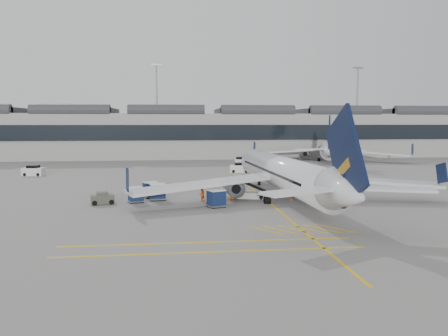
{
  "coord_description": "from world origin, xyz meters",
  "views": [
    {
      "loc": [
        -0.6,
        -41.7,
        8.92
      ],
      "look_at": [
        4.87,
        4.82,
        4.0
      ],
      "focal_mm": 35.0,
      "sensor_mm": 36.0,
      "label": 1
    }
  ],
  "objects": [
    {
      "name": "airliner_far",
      "position": [
        35.66,
        55.71,
        3.03
      ],
      "size": [
        33.25,
        36.8,
        10.3
      ],
      "rotation": [
        0.0,
        0.0,
        -0.37
      ],
      "color": "silver",
      "rests_on": "ground"
    },
    {
      "name": "service_van_right",
      "position": [
        11.18,
        34.79,
        0.78
      ],
      "size": [
        3.51,
        1.92,
        1.75
      ],
      "rotation": [
        0.0,
        0.0,
        -0.06
      ],
      "color": "silver",
      "rests_on": "ground"
    },
    {
      "name": "baggage_cart_c",
      "position": [
        -2.39,
        8.31,
        1.02
      ],
      "size": [
        2.02,
        1.75,
        1.9
      ],
      "rotation": [
        0.0,
        0.0,
        0.16
      ],
      "color": "gray",
      "rests_on": "ground"
    },
    {
      "name": "belt_loader",
      "position": [
        8.18,
        8.56,
        0.59
      ],
      "size": [
        5.08,
        2.67,
        2.01
      ],
      "rotation": [
        0.0,
        0.0,
        -0.28
      ],
      "color": "beige",
      "rests_on": "ground"
    },
    {
      "name": "service_van_mid",
      "position": [
        13.31,
        46.4,
        0.84
      ],
      "size": [
        3.03,
        4.05,
        1.87
      ],
      "rotation": [
        0.0,
        0.0,
        1.19
      ],
      "color": "silver",
      "rests_on": "ground"
    },
    {
      "name": "apron_markings",
      "position": [
        10.0,
        10.0,
        0.01
      ],
      "size": [
        0.25,
        60.0,
        0.01
      ],
      "primitive_type": "cube",
      "color": "gold",
      "rests_on": "ground"
    },
    {
      "name": "safety_cone_engine",
      "position": [
        12.9,
        6.56,
        0.22
      ],
      "size": [
        0.32,
        0.32,
        0.45
      ],
      "primitive_type": "cone",
      "color": "#F24C0A",
      "rests_on": "ground"
    },
    {
      "name": "ramp_agent_a",
      "position": [
        5.98,
        6.56,
        0.85
      ],
      "size": [
        0.72,
        0.6,
        1.7
      ],
      "primitive_type": "imported",
      "rotation": [
        0.0,
        0.0,
        0.37
      ],
      "color": "#DB5D0B",
      "rests_on": "ground"
    },
    {
      "name": "airliner_main",
      "position": [
        12.03,
        6.57,
        3.05
      ],
      "size": [
        35.72,
        39.08,
        10.38
      ],
      "rotation": [
        0.0,
        0.0,
        0.04
      ],
      "color": "silver",
      "rests_on": "ground"
    },
    {
      "name": "terminal",
      "position": [
        0.0,
        71.93,
        6.14
      ],
      "size": [
        200.0,
        20.45,
        12.4
      ],
      "color": "#9E9E99",
      "rests_on": "ground"
    },
    {
      "name": "pushback_tug",
      "position": [
        -8.32,
        6.66,
        0.61
      ],
      "size": [
        2.73,
        2.01,
        1.37
      ],
      "rotation": [
        0.0,
        0.0,
        0.23
      ],
      "color": "#4A4E42",
      "rests_on": "ground"
    },
    {
      "name": "baggage_cart_b",
      "position": [
        -3.24,
        10.19,
        1.01
      ],
      "size": [
        2.21,
        2.04,
        1.88
      ],
      "rotation": [
        0.0,
        0.0,
        0.39
      ],
      "color": "gray",
      "rests_on": "ground"
    },
    {
      "name": "baggage_cart_a",
      "position": [
        3.89,
        3.39,
        1.0
      ],
      "size": [
        2.21,
        2.05,
        1.86
      ],
      "rotation": [
        0.0,
        0.0,
        0.42
      ],
      "color": "gray",
      "rests_on": "ground"
    },
    {
      "name": "baggage_cart_d",
      "position": [
        -4.78,
        7.16,
        0.93
      ],
      "size": [
        1.98,
        1.78,
        1.74
      ],
      "rotation": [
        0.0,
        0.0,
        0.29
      ],
      "color": "gray",
      "rests_on": "ground"
    },
    {
      "name": "ramp_agent_b",
      "position": [
        2.56,
        6.9,
        0.85
      ],
      "size": [
        1.04,
        1.02,
        1.69
      ],
      "primitive_type": "imported",
      "rotation": [
        0.0,
        0.0,
        3.84
      ],
      "color": "#EA440C",
      "rests_on": "ground"
    },
    {
      "name": "light_masts",
      "position": [
        -1.67,
        86.0,
        14.49
      ],
      "size": [
        113.0,
        0.6,
        25.45
      ],
      "color": "slate",
      "rests_on": "ground"
    },
    {
      "name": "safety_cone_nose",
      "position": [
        10.08,
        23.64,
        0.27
      ],
      "size": [
        0.39,
        0.39,
        0.54
      ],
      "primitive_type": "cone",
      "color": "#F24C0A",
      "rests_on": "ground"
    },
    {
      "name": "service_van_left",
      "position": [
        -23.87,
        34.13,
        0.78
      ],
      "size": [
        3.63,
        2.22,
        1.75
      ],
      "rotation": [
        0.0,
        0.0,
        -0.16
      ],
      "color": "silver",
      "rests_on": "ground"
    },
    {
      "name": "ground",
      "position": [
        0.0,
        0.0,
        0.0
      ],
      "size": [
        220.0,
        220.0,
        0.0
      ],
      "primitive_type": "plane",
      "color": "gray",
      "rests_on": "ground"
    }
  ]
}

